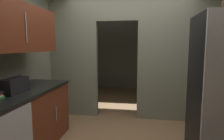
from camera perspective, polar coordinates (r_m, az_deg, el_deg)
The scene contains 5 objects.
kitchen_partition at distance 3.92m, azimuth 5.82°, elevation 5.10°, with size 3.37×0.12×2.58m.
adjoining_room_shell at distance 5.93m, azimuth 6.39°, elevation 5.03°, with size 3.37×3.00×2.58m.
lower_cabinet_run at distance 2.94m, azimuth -26.11°, elevation -14.40°, with size 0.69×1.85×0.90m.
upper_cabinet_counterside at distance 2.76m, azimuth -27.55°, elevation 11.24°, with size 0.36×1.67×0.63m.
boombox at distance 2.71m, azimuth -27.18°, elevation -4.16°, with size 0.18×0.37×0.22m.
Camera 1 is at (0.29, -2.54, 1.49)m, focal length 30.48 mm.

